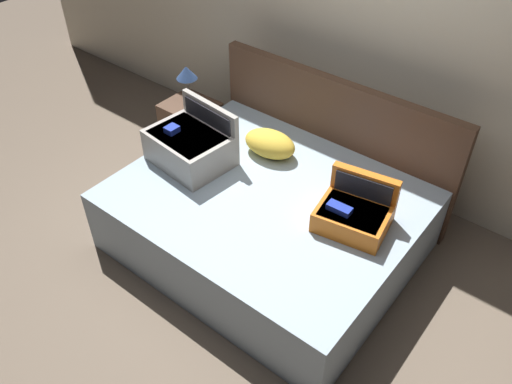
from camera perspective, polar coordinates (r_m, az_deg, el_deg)
ground_plane at (r=3.73m, az=-2.70°, el=-9.25°), size 12.00×12.00×0.00m
back_wall at (r=4.10m, az=12.59°, el=17.44°), size 8.00×0.10×2.60m
bed at (r=3.76m, az=1.15°, el=-3.13°), size 2.00×1.61×0.50m
headboard at (r=4.16m, az=8.37°, el=5.83°), size 2.04×0.08×1.02m
hard_case_large at (r=3.83m, az=-7.17°, el=5.11°), size 0.61×0.51×0.41m
hard_case_medium at (r=3.36m, az=10.68°, el=-2.23°), size 0.50×0.44×0.32m
pillow_near_headboard at (r=3.90m, az=1.53°, el=5.31°), size 0.43×0.29×0.19m
nightstand at (r=4.77m, az=-7.05°, el=7.06°), size 0.44×0.40×0.47m
table_lamp at (r=4.51m, az=-7.59°, el=12.61°), size 0.18×0.18×0.36m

